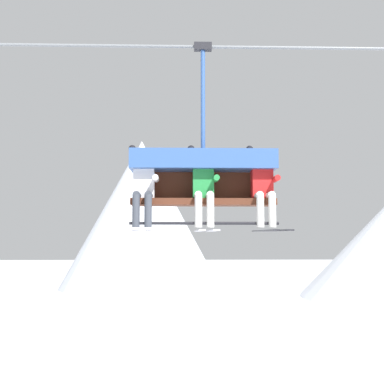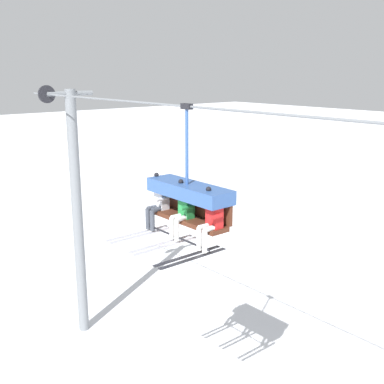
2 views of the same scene
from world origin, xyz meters
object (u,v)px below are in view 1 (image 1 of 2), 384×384
at_px(chairlift_chair, 203,170).
at_px(skier_green, 203,186).
at_px(skier_white, 143,186).
at_px(skier_red, 263,186).

height_order(chairlift_chair, skier_green, chairlift_chair).
xyz_separation_m(skier_white, skier_green, (0.91, 0.00, 0.00)).
distance_m(skier_white, skier_red, 1.82).
xyz_separation_m(chairlift_chair, skier_green, (-0.00, -0.21, -0.28)).
height_order(skier_white, skier_red, same).
bearing_deg(skier_red, skier_white, 180.00).
xyz_separation_m(chairlift_chair, skier_white, (-0.91, -0.21, -0.28)).
height_order(skier_green, skier_red, same).
bearing_deg(skier_red, skier_green, 180.00).
bearing_deg(skier_white, chairlift_chair, 13.17).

